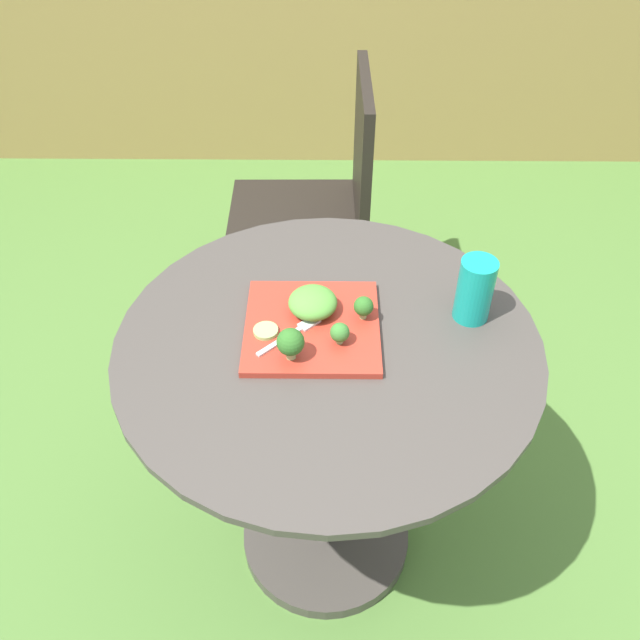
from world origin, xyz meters
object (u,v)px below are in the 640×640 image
salad_plate (312,327)px  fork (294,332)px  patio_chair (326,195)px  drinking_glass (474,293)px

salad_plate → fork: fork is taller
patio_chair → salad_plate: bearing=-91.7°
patio_chair → drinking_glass: size_ratio=6.55×
drinking_glass → fork: (-0.36, -0.07, -0.04)m
drinking_glass → fork: drinking_glass is taller
salad_plate → fork: 0.04m
fork → drinking_glass: bearing=11.2°
salad_plate → patio_chair: bearing=88.3°
fork → patio_chair: bearing=86.1°
patio_chair → fork: size_ratio=7.27×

